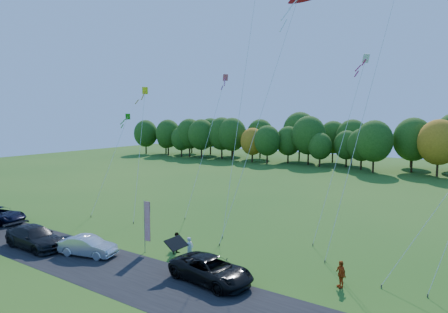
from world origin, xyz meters
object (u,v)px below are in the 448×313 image
Objects in this scene: black_suv at (211,270)px; feather_flag at (147,221)px; silver_sedan at (88,246)px; person_east at (341,274)px.

black_suv is 1.41× the size of feather_flag.
black_suv reaches higher than silver_sedan.
black_suv is 3.41× the size of person_east.
black_suv is at bearing -110.71° from person_east.
feather_flag is (3.22, 2.94, 1.77)m from silver_sedan.
feather_flag is (-14.19, -2.29, 1.65)m from person_east.
person_east is at bearing -54.56° from black_suv.
feather_flag reaches higher than person_east.
black_suv is 10.48m from silver_sedan.
person_east is (7.02, 3.82, 0.04)m from black_suv.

